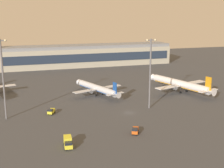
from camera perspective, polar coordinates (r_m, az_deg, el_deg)
name	(u,v)px	position (r m, az deg, el deg)	size (l,w,h in m)	color
ground_plane	(129,113)	(124.89, 3.19, -5.45)	(416.00, 416.00, 0.00)	#424449
terminal_building	(88,55)	(239.45, -4.59, 5.43)	(132.60, 22.40, 16.40)	#B2AD99
airplane_mid_apron	(181,84)	(160.52, 12.86, -0.05)	(32.91, 41.91, 10.96)	white
airplane_far_stand	(97,88)	(151.07, -2.78, -0.83)	(26.78, 34.01, 9.01)	silver
maintenance_van	(51,111)	(125.38, -11.42, -5.06)	(3.65, 4.58, 2.25)	yellow
cargo_loader	(135,130)	(103.66, 4.41, -8.73)	(3.66, 4.58, 2.25)	#D85919
catering_truck	(68,142)	(94.45, -8.33, -10.81)	(2.83, 5.83, 3.05)	yellow
apron_light_east	(3,75)	(120.31, -19.93, 1.58)	(4.80, 0.90, 30.79)	slate
apron_light_west	(150,70)	(127.70, 7.24, 2.67)	(4.80, 0.90, 29.83)	slate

